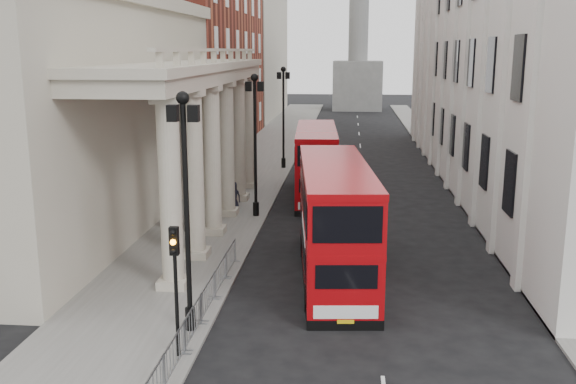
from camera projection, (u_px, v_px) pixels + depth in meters
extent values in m
cube|color=slate|center=(244.00, 182.00, 48.11)|extent=(6.00, 140.00, 0.12)
cube|color=slate|center=(468.00, 186.00, 46.57)|extent=(3.00, 140.00, 0.12)
cube|color=slate|center=(283.00, 183.00, 47.83)|extent=(0.20, 140.00, 0.14)
cube|color=#AAA28E|center=(75.00, 118.00, 35.86)|extent=(9.00, 28.00, 12.00)
cube|color=maroon|center=(197.00, 37.00, 63.93)|extent=(9.00, 32.00, 22.00)
cube|color=#AAA28E|center=(247.00, 48.00, 95.25)|extent=(9.00, 30.00, 20.00)
cube|color=beige|center=(509.00, 10.00, 45.59)|extent=(8.00, 55.00, 25.00)
cube|color=#60605E|center=(357.00, 85.00, 106.67)|extent=(8.00, 8.00, 8.00)
cylinder|color=black|center=(190.00, 319.00, 22.52)|extent=(0.36, 0.36, 0.80)
cylinder|color=black|center=(187.00, 220.00, 21.74)|extent=(0.18, 0.18, 8.00)
sphere|color=black|center=(183.00, 98.00, 20.85)|extent=(0.44, 0.44, 0.44)
cube|color=black|center=(194.00, 113.00, 20.92)|extent=(0.35, 0.35, 0.55)
cube|color=black|center=(173.00, 113.00, 20.99)|extent=(0.35, 0.35, 0.55)
cylinder|color=black|center=(256.00, 209.00, 38.06)|extent=(0.36, 0.36, 0.80)
cylinder|color=black|center=(255.00, 149.00, 37.29)|extent=(0.18, 0.18, 8.00)
sphere|color=black|center=(254.00, 77.00, 36.40)|extent=(0.44, 0.44, 0.44)
cube|color=black|center=(261.00, 86.00, 36.47)|extent=(0.35, 0.35, 0.55)
cube|color=black|center=(249.00, 86.00, 36.54)|extent=(0.35, 0.35, 0.55)
cylinder|color=black|center=(283.00, 163.00, 53.61)|extent=(0.36, 0.36, 0.80)
cylinder|color=black|center=(283.00, 120.00, 52.83)|extent=(0.18, 0.18, 8.00)
sphere|color=black|center=(283.00, 69.00, 51.95)|extent=(0.44, 0.44, 0.44)
cube|color=black|center=(288.00, 76.00, 52.02)|extent=(0.35, 0.35, 0.55)
cube|color=black|center=(279.00, 76.00, 52.09)|extent=(0.35, 0.35, 0.55)
cylinder|color=black|center=(177.00, 306.00, 20.28)|extent=(0.12, 0.12, 3.40)
cube|color=black|center=(174.00, 241.00, 19.82)|extent=(0.28, 0.22, 0.90)
sphere|color=black|center=(173.00, 233.00, 19.62)|extent=(0.18, 0.18, 0.18)
sphere|color=orange|center=(173.00, 242.00, 19.69)|extent=(0.18, 0.18, 0.18)
sphere|color=black|center=(173.00, 252.00, 19.75)|extent=(0.18, 0.18, 0.18)
cube|color=gray|center=(175.00, 354.00, 19.59)|extent=(0.50, 2.30, 1.10)
cube|color=gray|center=(193.00, 322.00, 21.88)|extent=(0.50, 2.30, 1.10)
cube|color=gray|center=(208.00, 296.00, 24.16)|extent=(0.50, 2.30, 1.10)
cube|color=gray|center=(220.00, 275.00, 26.44)|extent=(0.50, 2.30, 1.10)
cube|color=gray|center=(231.00, 257.00, 28.73)|extent=(0.50, 2.30, 1.10)
cube|color=#9D070B|center=(334.00, 243.00, 28.02)|extent=(3.83, 11.69, 2.19)
cube|color=#9D070B|center=(335.00, 193.00, 27.53)|extent=(3.83, 11.69, 1.91)
cube|color=#9D070B|center=(336.00, 168.00, 27.29)|extent=(3.88, 11.73, 0.27)
cube|color=black|center=(334.00, 271.00, 28.30)|extent=(3.86, 11.69, 0.38)
cube|color=black|center=(334.00, 237.00, 27.96)|extent=(3.69, 9.52, 1.09)
cube|color=black|center=(335.00, 190.00, 27.51)|extent=(3.84, 11.04, 1.20)
cube|color=white|center=(346.00, 312.00, 22.60)|extent=(2.29, 0.29, 0.49)
cube|color=yellow|center=(346.00, 322.00, 22.66)|extent=(0.60, 0.10, 0.14)
cylinder|color=black|center=(309.00, 298.00, 24.33)|extent=(0.45, 1.12, 1.09)
cylinder|color=black|center=(374.00, 298.00, 24.33)|extent=(0.45, 1.12, 1.09)
cylinder|color=black|center=(304.00, 246.00, 30.83)|extent=(0.45, 1.12, 1.09)
cylinder|color=black|center=(356.00, 246.00, 30.84)|extent=(0.45, 1.12, 1.09)
cube|color=#97060B|center=(316.00, 177.00, 43.24)|extent=(3.17, 10.90, 2.05)
cube|color=#97060B|center=(316.00, 146.00, 42.78)|extent=(3.17, 10.90, 1.80)
cube|color=#97060B|center=(316.00, 130.00, 42.56)|extent=(3.21, 10.94, 0.26)
cube|color=black|center=(316.00, 194.00, 43.50)|extent=(3.19, 10.90, 0.36)
cube|color=black|center=(316.00, 173.00, 43.19)|extent=(3.11, 8.85, 1.03)
cube|color=black|center=(316.00, 144.00, 42.76)|extent=(3.19, 10.29, 1.13)
cube|color=white|center=(316.00, 206.00, 38.15)|extent=(2.15, 0.18, 0.46)
cube|color=yellow|center=(316.00, 212.00, 38.21)|extent=(0.57, 0.07, 0.13)
cylinder|color=black|center=(297.00, 202.00, 39.82)|extent=(0.39, 1.04, 1.03)
cylinder|color=black|center=(335.00, 202.00, 39.73)|extent=(0.39, 1.04, 1.03)
cylinder|color=black|center=(300.00, 182.00, 45.93)|extent=(0.39, 1.04, 1.03)
cylinder|color=black|center=(332.00, 182.00, 45.84)|extent=(0.39, 1.04, 1.03)
imported|color=black|center=(198.00, 218.00, 34.19)|extent=(0.73, 0.60, 1.72)
imported|color=black|center=(171.00, 216.00, 34.95)|extent=(0.97, 0.89, 1.60)
imported|color=black|center=(234.00, 196.00, 38.99)|extent=(0.96, 0.69, 1.83)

